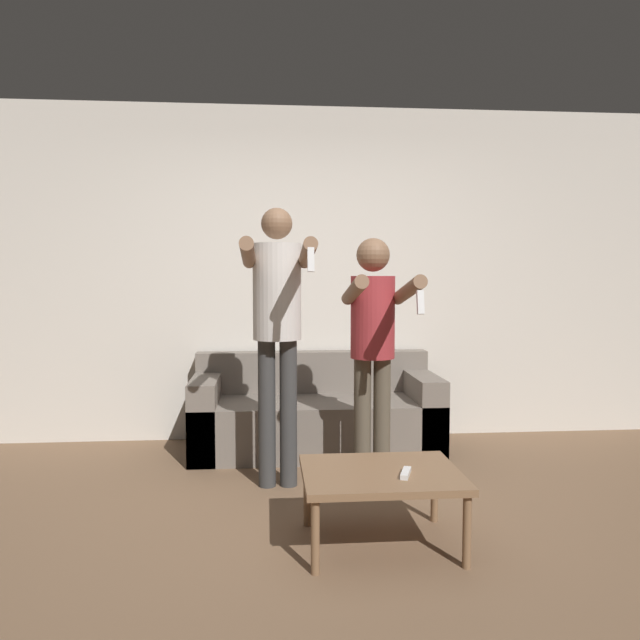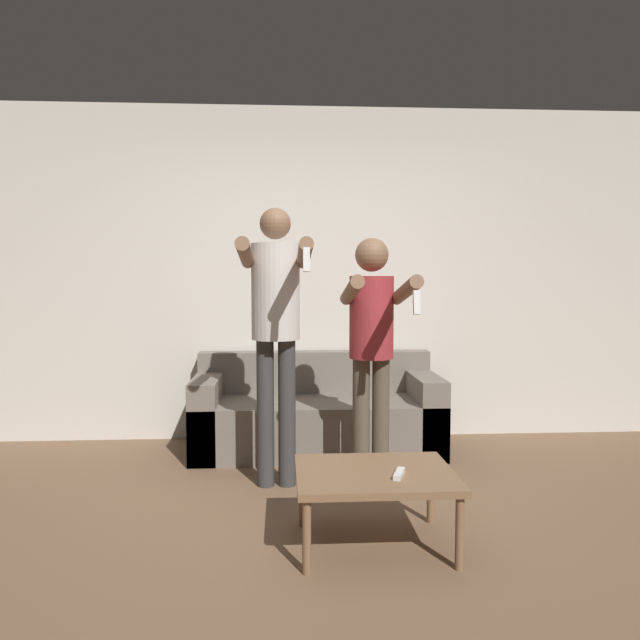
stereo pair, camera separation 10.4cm
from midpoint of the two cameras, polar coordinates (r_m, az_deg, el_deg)
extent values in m
plane|color=brown|center=(3.33, 0.00, -19.57)|extent=(14.00, 14.00, 0.00)
cube|color=silver|center=(5.14, -2.02, 4.20)|extent=(6.40, 0.06, 2.70)
cube|color=slate|center=(4.81, -1.02, -9.59)|extent=(1.85, 0.78, 0.40)
cube|color=slate|center=(5.05, -1.27, -4.74)|extent=(1.85, 0.16, 0.33)
cube|color=slate|center=(4.81, -11.01, -8.58)|extent=(0.20, 0.78, 0.58)
cube|color=slate|center=(4.92, 8.73, -8.27)|extent=(0.20, 0.78, 0.58)
cylinder|color=#383838|center=(4.00, -5.63, -8.49)|extent=(0.11, 0.11, 0.94)
cylinder|color=#383838|center=(4.00, -3.66, -8.47)|extent=(0.11, 0.11, 0.94)
cylinder|color=silver|center=(3.90, -4.71, 2.60)|extent=(0.30, 0.30, 0.60)
sphere|color=brown|center=(3.92, -4.74, 8.78)|extent=(0.19, 0.19, 0.19)
cylinder|color=brown|center=(3.63, -7.43, 6.07)|extent=(0.08, 0.58, 0.16)
cylinder|color=brown|center=(3.63, -1.99, 6.10)|extent=(0.08, 0.58, 0.16)
cube|color=white|center=(3.34, -1.73, 5.54)|extent=(0.04, 0.05, 0.13)
cylinder|color=brown|center=(4.05, 3.15, -9.21)|extent=(0.11, 0.11, 0.81)
cylinder|color=brown|center=(4.07, 4.93, -9.15)|extent=(0.11, 0.11, 0.81)
cylinder|color=#9E2D33|center=(3.96, 4.09, 0.26)|extent=(0.28, 0.28, 0.52)
sphere|color=brown|center=(3.95, 4.12, 5.96)|extent=(0.21, 0.21, 0.21)
cylinder|color=brown|center=(3.64, 2.34, 2.69)|extent=(0.08, 0.60, 0.19)
cylinder|color=brown|center=(3.70, 7.28, 2.68)|extent=(0.08, 0.60, 0.19)
cube|color=white|center=(3.41, 8.31, 1.62)|extent=(0.04, 0.05, 0.13)
cube|color=#846042|center=(3.17, 4.64, -13.87)|extent=(0.77, 0.63, 0.04)
cylinder|color=#846042|center=(2.94, -1.51, -19.23)|extent=(0.04, 0.04, 0.34)
cylinder|color=#846042|center=(3.06, 12.29, -18.38)|extent=(0.04, 0.04, 0.34)
cylinder|color=#846042|center=(3.46, -2.08, -15.64)|extent=(0.04, 0.04, 0.34)
cylinder|color=#846042|center=(3.56, 9.58, -15.11)|extent=(0.04, 0.04, 0.34)
cube|color=white|center=(3.10, 6.87, -13.73)|extent=(0.08, 0.15, 0.02)
camera|label=1|loc=(0.05, -90.69, -0.05)|focal=35.00mm
camera|label=2|loc=(0.05, 89.31, 0.05)|focal=35.00mm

